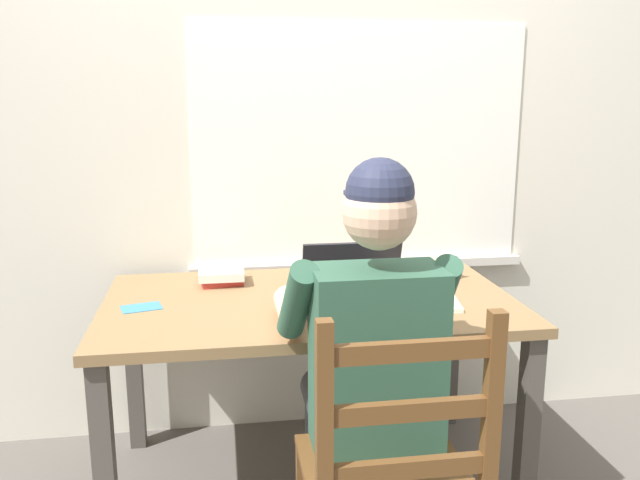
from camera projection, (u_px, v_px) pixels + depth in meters
name	position (u px, v px, depth m)	size (l,w,h in m)	color
back_wall	(294.00, 123.00, 2.65)	(6.00, 0.08, 2.60)	silver
desk	(310.00, 322.00, 2.32)	(1.42, 0.83, 0.71)	olive
seated_person	(367.00, 355.00, 1.85)	(0.50, 0.60, 1.26)	#2D5642
laptop	(356.00, 299.00, 2.12)	(0.33, 0.30, 0.23)	#232328
computer_mouse	(425.00, 309.00, 2.14)	(0.06, 0.10, 0.03)	black
coffee_mug_white	(443.00, 267.00, 2.53)	(0.12, 0.08, 0.09)	beige
coffee_mug_dark	(333.00, 274.00, 2.43)	(0.11, 0.07, 0.09)	#38281E
book_stack_main	(399.00, 284.00, 2.37)	(0.18, 0.16, 0.06)	#2D5B9E
book_stack_side	(221.00, 276.00, 2.47)	(0.17, 0.15, 0.06)	#BC332D
paper_pile_near_laptop	(428.00, 302.00, 2.24)	(0.20, 0.19, 0.02)	silver
landscape_photo_print	(141.00, 307.00, 2.20)	(0.13, 0.09, 0.00)	teal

